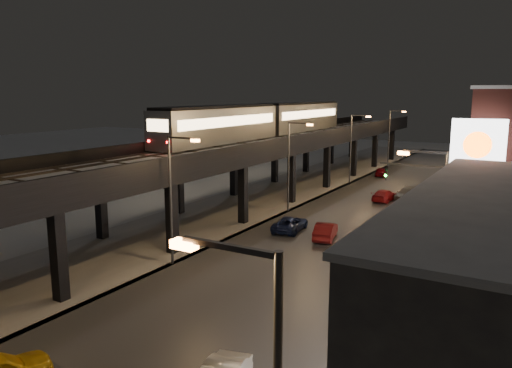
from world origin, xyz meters
The scene contains 29 objects.
ground centered at (0.00, 0.00, 0.00)m, with size 220.00×220.00×0.00m, color silver.
road_surface centered at (7.50, 35.00, 0.03)m, with size 17.00×120.00×0.06m, color #46474D.
sidewalk_right centered at (17.50, 35.00, 0.07)m, with size 4.00×120.00×0.14m, color #9FA1A8.
under_viaduct_pavement centered at (-6.00, 35.00, 0.03)m, with size 11.00×120.00×0.06m, color #9FA1A8.
elevated_viaduct centered at (-6.00, 31.84, 5.62)m, with size 9.00×100.00×6.30m.
viaduct_trackbed centered at (-6.01, 31.97, 6.39)m, with size 8.40×100.00×0.32m.
viaduct_parapet_streetside centered at (-1.65, 32.00, 6.85)m, with size 0.30×100.00×1.10m, color black.
viaduct_parapet_far centered at (-10.35, 32.00, 6.85)m, with size 0.30×100.00×1.10m, color black.
streetlight_left_1 centered at (-0.43, 13.00, 5.24)m, with size 2.57×0.28×9.00m.
streetlight_right_1 centered at (16.73, 13.00, 5.24)m, with size 2.56×0.28×9.00m.
streetlight_left_2 centered at (-0.43, 31.00, 5.24)m, with size 2.57×0.28×9.00m.
streetlight_right_2 centered at (16.73, 31.00, 5.24)m, with size 2.56×0.28×9.00m.
streetlight_left_3 centered at (-0.43, 49.00, 5.24)m, with size 2.57×0.28×9.00m.
streetlight_right_3 centered at (16.73, 49.00, 5.24)m, with size 2.56×0.28×9.00m.
streetlight_left_4 centered at (-0.43, 67.00, 5.24)m, with size 2.57×0.28×9.00m.
streetlight_right_4 centered at (16.73, 67.00, 5.24)m, with size 2.56×0.28×9.00m.
traffic_light_rig_a centered at (15.84, 22.00, 4.50)m, with size 6.10×0.34×7.00m.
traffic_light_rig_b centered at (15.84, 52.00, 4.50)m, with size 6.10×0.34×7.00m.
subway_train centered at (-8.50, 40.36, 8.54)m, with size 3.23×39.25×3.87m.
car_near_white centered at (6.24, 23.93, 0.69)m, with size 1.46×4.19×1.38m, color maroon.
car_mid_silver centered at (2.68, 24.64, 0.63)m, with size 2.10×4.56×1.27m, color #151F4B.
car_mid_dark centered at (6.33, 40.60, 0.63)m, with size 1.76×4.34×1.26m, color maroon.
car_far_white centered at (1.22, 56.67, 0.62)m, with size 1.47×3.67×1.25m, color maroon.
car_onc_dark centered at (12.85, 16.29, 0.71)m, with size 2.34×5.08×1.41m, color #404247.
car_onc_white centered at (8.32, 42.36, 0.68)m, with size 1.91×4.71×1.37m, color #4B4D52.
car_onc_red centered at (13.45, 50.30, 0.67)m, with size 1.59×3.96×1.35m, color #101A43.
sign_mcdonalds centered at (18.00, 34.62, 6.95)m, with size 2.61×0.64×8.77m.
sign_citgo centered at (18.50, 10.96, 8.19)m, with size 2.26×0.39×10.72m.
sign_carwash centered at (18.50, 17.50, 5.29)m, with size 1.46×0.35×7.57m.
Camera 1 is at (21.04, -12.78, 11.88)m, focal length 35.00 mm.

